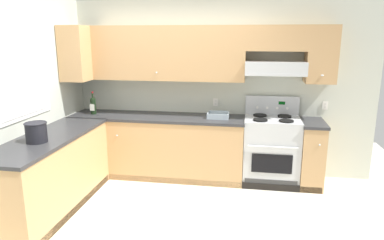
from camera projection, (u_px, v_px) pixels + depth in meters
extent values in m
plane|color=beige|center=(154.00, 217.00, 4.07)|extent=(7.04, 7.04, 0.00)
cube|color=beige|center=(211.00, 88.00, 5.25)|extent=(4.68, 0.12, 2.55)
cube|color=tan|center=(159.00, 53.00, 5.01)|extent=(2.44, 0.34, 0.76)
cube|color=tan|center=(321.00, 54.00, 4.66)|extent=(0.39, 0.34, 0.76)
cube|color=tan|center=(276.00, 38.00, 4.71)|extent=(0.80, 0.34, 0.34)
cube|color=#B7BABC|center=(275.00, 68.00, 4.76)|extent=(0.80, 0.46, 0.17)
cube|color=#B7BABC|center=(276.00, 75.00, 4.56)|extent=(0.80, 0.03, 0.04)
sphere|color=silver|center=(156.00, 73.00, 4.90)|extent=(0.02, 0.02, 0.02)
sphere|color=silver|center=(323.00, 75.00, 4.55)|extent=(0.02, 0.02, 0.02)
sphere|color=silver|center=(322.00, 75.00, 4.55)|extent=(0.02, 0.02, 0.02)
cube|color=silver|center=(216.00, 102.00, 5.21)|extent=(0.08, 0.01, 0.12)
cube|color=silver|center=(216.00, 101.00, 5.20)|extent=(0.03, 0.00, 0.03)
cube|color=silver|center=(216.00, 104.00, 5.21)|extent=(0.03, 0.00, 0.03)
cube|color=silver|center=(325.00, 105.00, 4.97)|extent=(0.08, 0.01, 0.12)
cube|color=silver|center=(325.00, 104.00, 4.96)|extent=(0.03, 0.00, 0.03)
cube|color=silver|center=(325.00, 107.00, 4.97)|extent=(0.03, 0.00, 0.03)
cube|color=beige|center=(20.00, 103.00, 4.12)|extent=(0.12, 4.00, 2.55)
cube|color=white|center=(21.00, 79.00, 4.04)|extent=(0.04, 1.00, 0.92)
cube|color=white|center=(23.00, 79.00, 4.04)|extent=(0.01, 0.90, 0.82)
cube|color=white|center=(23.00, 79.00, 4.04)|extent=(0.01, 0.90, 0.02)
cube|color=tan|center=(80.00, 53.00, 5.02)|extent=(0.34, 0.64, 0.76)
cube|color=tan|center=(158.00, 147.00, 5.20)|extent=(2.51, 0.61, 0.87)
cube|color=#2D2D30|center=(157.00, 117.00, 5.10)|extent=(2.53, 0.63, 0.04)
cube|color=tan|center=(310.00, 155.00, 4.86)|extent=(0.30, 0.61, 0.87)
cube|color=#2D2D30|center=(313.00, 123.00, 4.75)|extent=(0.33, 0.63, 0.04)
cube|color=black|center=(190.00, 181.00, 4.94)|extent=(3.54, 0.06, 0.09)
sphere|color=silver|center=(117.00, 135.00, 4.92)|extent=(0.03, 0.03, 0.03)
sphere|color=silver|center=(320.00, 145.00, 4.49)|extent=(0.03, 0.03, 0.03)
cube|color=tan|center=(51.00, 175.00, 4.16)|extent=(0.61, 1.89, 0.87)
cube|color=#2D2D30|center=(48.00, 138.00, 4.05)|extent=(0.63, 1.91, 0.04)
cube|color=black|center=(76.00, 207.00, 4.20)|extent=(0.06, 1.85, 0.09)
cube|color=#B7BABC|center=(271.00, 151.00, 4.94)|extent=(0.76, 0.58, 0.91)
cube|color=black|center=(272.00, 164.00, 4.68)|extent=(0.53, 0.01, 0.26)
cylinder|color=silver|center=(273.00, 147.00, 4.60)|extent=(0.65, 0.02, 0.02)
cube|color=#333333|center=(271.00, 184.00, 4.75)|extent=(0.70, 0.01, 0.11)
cube|color=#B7BABC|center=(273.00, 119.00, 4.84)|extent=(0.76, 0.58, 0.02)
cube|color=#B7BABC|center=(272.00, 106.00, 5.06)|extent=(0.76, 0.04, 0.29)
cube|color=#053F0C|center=(282.00, 103.00, 5.01)|extent=(0.09, 0.01, 0.04)
cylinder|color=black|center=(260.00, 120.00, 4.72)|extent=(0.19, 0.19, 0.02)
cylinder|color=black|center=(260.00, 120.00, 4.72)|extent=(0.07, 0.07, 0.01)
cylinder|color=black|center=(286.00, 121.00, 4.67)|extent=(0.19, 0.19, 0.02)
cylinder|color=black|center=(286.00, 121.00, 4.67)|extent=(0.07, 0.07, 0.01)
cylinder|color=black|center=(260.00, 115.00, 4.99)|extent=(0.19, 0.19, 0.02)
cylinder|color=black|center=(260.00, 116.00, 4.99)|extent=(0.07, 0.07, 0.01)
cylinder|color=black|center=(284.00, 116.00, 4.94)|extent=(0.19, 0.19, 0.02)
cylinder|color=black|center=(284.00, 117.00, 4.94)|extent=(0.07, 0.07, 0.01)
cylinder|color=white|center=(257.00, 107.00, 5.09)|extent=(0.04, 0.02, 0.04)
cylinder|color=white|center=(267.00, 108.00, 5.06)|extent=(0.04, 0.02, 0.04)
cylinder|color=white|center=(277.00, 108.00, 5.04)|extent=(0.04, 0.02, 0.04)
cylinder|color=white|center=(287.00, 108.00, 5.02)|extent=(0.04, 0.02, 0.04)
cylinder|color=black|center=(93.00, 107.00, 5.19)|extent=(0.08, 0.08, 0.22)
cone|color=black|center=(93.00, 98.00, 5.16)|extent=(0.08, 0.08, 0.04)
cylinder|color=black|center=(92.00, 94.00, 5.15)|extent=(0.03, 0.03, 0.08)
cylinder|color=maroon|center=(92.00, 92.00, 5.14)|extent=(0.03, 0.03, 0.02)
cube|color=silver|center=(92.00, 107.00, 5.15)|extent=(0.07, 0.00, 0.10)
cube|color=#9EADB7|center=(218.00, 117.00, 4.97)|extent=(0.24, 0.20, 0.02)
cube|color=#9EADB7|center=(218.00, 117.00, 4.85)|extent=(0.30, 0.01, 0.08)
cube|color=#9EADB7|center=(219.00, 113.00, 5.08)|extent=(0.30, 0.01, 0.08)
cube|color=#9EADB7|center=(208.00, 115.00, 4.99)|extent=(0.01, 0.23, 0.08)
cube|color=#9EADB7|center=(228.00, 115.00, 4.94)|extent=(0.01, 0.23, 0.08)
cylinder|color=black|center=(36.00, 133.00, 3.81)|extent=(0.22, 0.22, 0.22)
torus|color=black|center=(35.00, 123.00, 3.78)|extent=(0.24, 0.24, 0.01)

